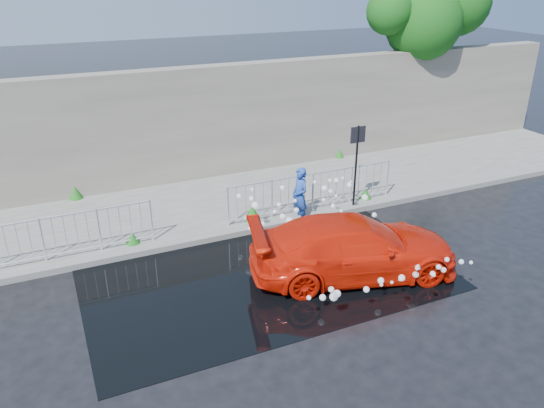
{
  "coord_description": "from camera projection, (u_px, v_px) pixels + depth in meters",
  "views": [
    {
      "loc": [
        -3.6,
        -8.57,
        6.41
      ],
      "look_at": [
        1.34,
        2.41,
        1.0
      ],
      "focal_mm": 35.0,
      "sensor_mm": 36.0,
      "label": 1
    }
  ],
  "objects": [
    {
      "name": "red_car",
      "position": [
        354.0,
        247.0,
        11.83
      ],
      "size": [
        4.99,
        2.98,
        1.35
      ],
      "primitive_type": "imported",
      "rotation": [
        0.0,
        0.0,
        1.32
      ],
      "color": "red",
      "rests_on": "ground"
    },
    {
      "name": "curb",
      "position": [
        215.0,
        237.0,
        13.56
      ],
      "size": [
        30.0,
        0.25,
        0.16
      ],
      "primitive_type": "cube",
      "color": "#5D5D58",
      "rests_on": "ground"
    },
    {
      "name": "weeds",
      "position": [
        190.0,
        208.0,
        14.62
      ],
      "size": [
        12.17,
        3.93,
        0.44
      ],
      "color": "#164D14",
      "rests_on": "pavement"
    },
    {
      "name": "tree",
      "position": [
        431.0,
        15.0,
        18.98
      ],
      "size": [
        4.98,
        2.77,
        6.37
      ],
      "color": "#332114",
      "rests_on": "ground"
    },
    {
      "name": "person",
      "position": [
        300.0,
        196.0,
        14.18
      ],
      "size": [
        0.41,
        0.6,
        1.58
      ],
      "primitive_type": "imported",
      "rotation": [
        0.0,
        0.0,
        -1.51
      ],
      "color": "#2245AA",
      "rests_on": "ground"
    },
    {
      "name": "railing_right",
      "position": [
        313.0,
        190.0,
        14.71
      ],
      "size": [
        5.05,
        0.05,
        1.1
      ],
      "color": "silver",
      "rests_on": "pavement"
    },
    {
      "name": "sign_post",
      "position": [
        357.0,
        153.0,
        14.54
      ],
      "size": [
        0.45,
        0.06,
        2.5
      ],
      "color": "black",
      "rests_on": "ground"
    },
    {
      "name": "retaining_wall",
      "position": [
        169.0,
        127.0,
        16.31
      ],
      "size": [
        30.0,
        0.6,
        3.5
      ],
      "primitive_type": "cube",
      "color": "#645F54",
      "rests_on": "pavement"
    },
    {
      "name": "railing_left",
      "position": [
        42.0,
        238.0,
        12.09
      ],
      "size": [
        5.05,
        0.05,
        1.1
      ],
      "color": "silver",
      "rests_on": "pavement"
    },
    {
      "name": "pavement",
      "position": [
        193.0,
        207.0,
        15.23
      ],
      "size": [
        30.0,
        4.0,
        0.15
      ],
      "primitive_type": "cube",
      "color": "#5D5D58",
      "rests_on": "ground"
    },
    {
      "name": "water_spray",
      "position": [
        329.0,
        229.0,
        12.7
      ],
      "size": [
        3.6,
        5.34,
        1.08
      ],
      "color": "white",
      "rests_on": "ground"
    },
    {
      "name": "ground",
      "position": [
        261.0,
        301.0,
        11.1
      ],
      "size": [
        90.0,
        90.0,
        0.0
      ],
      "primitive_type": "plane",
      "color": "black",
      "rests_on": "ground"
    },
    {
      "name": "puddle",
      "position": [
        264.0,
        273.0,
        12.12
      ],
      "size": [
        8.0,
        5.0,
        0.01
      ],
      "primitive_type": "cube",
      "color": "black",
      "rests_on": "ground"
    }
  ]
}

